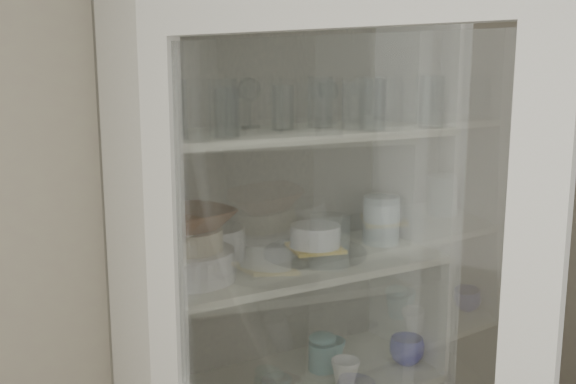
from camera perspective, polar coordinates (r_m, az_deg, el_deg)
wall_back at (r=2.08m, az=-7.95°, el=-4.21°), size 3.60×0.02×2.60m
pantry_cabinet at (r=2.14m, az=-0.87°, el=-13.89°), size 1.00×0.45×2.10m
tumbler_0 at (r=1.59m, az=-10.23°, el=7.15°), size 0.08×0.08×0.15m
tumbler_1 at (r=1.66m, az=-5.77°, el=7.42°), size 0.08×0.08×0.15m
tumbler_2 at (r=1.63m, az=-5.44°, el=6.98°), size 0.08×0.08×0.13m
tumbler_3 at (r=1.89m, az=5.89°, el=7.63°), size 0.09×0.09×0.14m
tumbler_4 at (r=1.89m, az=7.63°, el=7.69°), size 0.08×0.08×0.15m
tumbler_5 at (r=1.87m, az=7.50°, el=7.76°), size 0.09×0.09×0.15m
tumbler_6 at (r=2.01m, az=12.61°, el=7.85°), size 0.10×0.10×0.16m
tumbler_7 at (r=1.71m, az=-10.46°, el=7.39°), size 0.10×0.10×0.15m
tumbler_8 at (r=1.71m, az=-11.04°, el=7.50°), size 0.10×0.10×0.16m
tumbler_9 at (r=1.89m, az=-0.46°, el=7.53°), size 0.08×0.08×0.13m
tumbler_10 at (r=1.97m, az=2.89°, el=7.99°), size 0.08×0.08×0.15m
goblet_0 at (r=1.82m, az=-11.66°, el=7.68°), size 0.07×0.07×0.16m
goblet_1 at (r=1.95m, az=-3.46°, el=8.12°), size 0.07×0.07×0.16m
goblet_2 at (r=2.12m, az=3.61°, el=8.11°), size 0.07×0.07×0.15m
goblet_3 at (r=2.13m, az=6.63°, el=8.31°), size 0.07×0.07×0.17m
plate_stack_front at (r=1.80m, az=-8.70°, el=-6.40°), size 0.25×0.25×0.08m
plate_stack_back at (r=1.99m, az=-6.95°, el=-4.49°), size 0.22×0.22×0.10m
cream_bowl at (r=1.78m, az=-8.76°, el=-4.22°), size 0.21×0.21×0.06m
terracotta_bowl at (r=1.77m, az=-8.81°, el=-2.41°), size 0.28×0.28×0.06m
glass_platter at (r=2.02m, az=2.44°, el=-5.38°), size 0.33×0.33×0.02m
yellow_trivet at (r=2.02m, az=2.44°, el=-4.98°), size 0.19×0.19×0.01m
white_ramekin at (r=2.01m, az=2.45°, el=-3.89°), size 0.20×0.20×0.07m
grey_bowl_stack at (r=2.17m, az=8.29°, el=-2.45°), size 0.12×0.12×0.16m
mug_blue at (r=2.26m, az=10.51°, el=-13.67°), size 0.13×0.13×0.09m
mug_teal at (r=2.20m, az=3.81°, el=-14.09°), size 0.13×0.13×0.09m
mug_white at (r=2.09m, az=5.14°, el=-15.69°), size 0.12×0.12×0.09m
teal_jar at (r=2.18m, az=3.08°, el=-14.17°), size 0.09×0.09×0.11m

